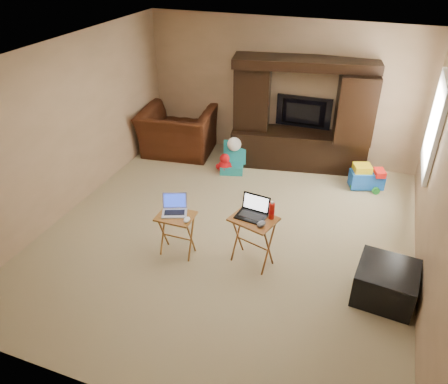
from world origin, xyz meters
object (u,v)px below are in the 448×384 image
at_px(television, 303,114).
at_px(water_bottle, 272,211).
at_px(entertainment_center, 301,115).
at_px(recliner, 178,132).
at_px(child_rocker, 232,158).
at_px(plush_toy, 225,163).
at_px(ottoman, 386,283).
at_px(mouse_right, 261,224).
at_px(push_toy, 367,177).
at_px(tray_table_left, 177,235).
at_px(tray_table_right, 253,241).
at_px(laptop_right, 251,209).
at_px(laptop_left, 174,206).
at_px(mouse_left, 187,220).

distance_m(television, water_bottle, 3.02).
relative_size(entertainment_center, water_bottle, 11.16).
bearing_deg(recliner, television, -175.75).
distance_m(entertainment_center, child_rocker, 1.41).
bearing_deg(water_bottle, plush_toy, 123.63).
height_order(television, child_rocker, television).
distance_m(ottoman, mouse_right, 1.59).
distance_m(push_toy, tray_table_left, 3.46).
distance_m(recliner, water_bottle, 3.58).
distance_m(child_rocker, tray_table_right, 2.51).
height_order(laptop_right, mouse_right, laptop_right).
bearing_deg(push_toy, water_bottle, -132.32).
distance_m(television, child_rocker, 1.48).
distance_m(television, recliner, 2.35).
distance_m(mouse_right, water_bottle, 0.23).
distance_m(television, tray_table_left, 3.44).
bearing_deg(ottoman, child_rocker, 139.61).
xyz_separation_m(child_rocker, push_toy, (2.30, 0.24, -0.06)).
height_order(entertainment_center, recliner, entertainment_center).
height_order(recliner, tray_table_right, recliner).
bearing_deg(tray_table_left, ottoman, 1.80).
xyz_separation_m(child_rocker, laptop_left, (0.07, -2.40, 0.46)).
relative_size(entertainment_center, child_rocker, 4.45).
bearing_deg(television, recliner, 10.87).
height_order(mouse_right, water_bottle, water_bottle).
relative_size(entertainment_center, television, 2.41).
height_order(ottoman, mouse_left, mouse_left).
height_order(push_toy, water_bottle, water_bottle).
distance_m(entertainment_center, plush_toy, 1.57).
height_order(child_rocker, laptop_right, laptop_right).
bearing_deg(push_toy, mouse_right, -132.06).
height_order(child_rocker, plush_toy, child_rocker).
bearing_deg(laptop_right, recliner, 137.87).
bearing_deg(plush_toy, mouse_left, -80.82).
distance_m(ottoman, water_bottle, 1.56).
relative_size(child_rocker, tray_table_left, 0.88).
relative_size(entertainment_center, mouse_right, 16.91).
xyz_separation_m(ottoman, mouse_right, (-1.51, -0.06, 0.50)).
relative_size(push_toy, mouse_left, 4.53).
xyz_separation_m(child_rocker, tray_table_right, (1.09, -2.26, 0.08)).
bearing_deg(water_bottle, laptop_right, -165.96).
height_order(recliner, mouse_right, recliner).
bearing_deg(entertainment_center, mouse_right, -97.14).
relative_size(plush_toy, mouse_right, 2.65).
height_order(television, tray_table_left, television).
height_order(tray_table_left, mouse_left, mouse_left).
distance_m(child_rocker, laptop_left, 2.44).
height_order(television, laptop_right, television).
distance_m(push_toy, mouse_left, 3.42).
bearing_deg(entertainment_center, tray_table_right, -99.54).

